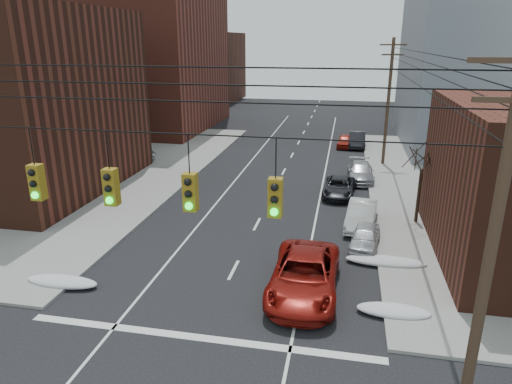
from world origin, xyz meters
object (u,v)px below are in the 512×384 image
at_px(parked_car_d, 361,172).
at_px(parked_car_e, 345,141).
at_px(parked_car_c, 339,187).
at_px(lot_car_a, 88,172).
at_px(lot_car_d, 63,167).
at_px(parked_car_b, 361,215).
at_px(parked_car_f, 357,140).
at_px(lot_car_b, 126,153).
at_px(lot_car_c, 13,191).
at_px(red_pickup, 304,275).
at_px(parked_car_a, 365,237).

bearing_deg(parked_car_d, parked_car_e, 95.00).
height_order(parked_car_c, lot_car_a, lot_car_a).
height_order(parked_car_d, lot_car_d, lot_car_d).
height_order(parked_car_b, parked_car_c, parked_car_b).
bearing_deg(parked_car_f, lot_car_d, -145.03).
bearing_deg(lot_car_b, parked_car_b, -122.83).
xyz_separation_m(lot_car_b, lot_car_c, (-2.80, -11.51, -0.12)).
bearing_deg(lot_car_c, lot_car_a, -1.63).
bearing_deg(parked_car_d, lot_car_a, -169.64).
xyz_separation_m(red_pickup, parked_car_e, (1.41, 30.13, -0.23)).
relative_size(parked_car_e, lot_car_a, 0.95).
height_order(parked_car_a, parked_car_c, parked_car_c).
xyz_separation_m(parked_car_b, parked_car_d, (0.14, 9.77, -0.04)).
relative_size(parked_car_c, lot_car_b, 0.85).
xyz_separation_m(parked_car_a, parked_car_e, (-1.38, 24.81, 0.02)).
relative_size(red_pickup, parked_car_d, 1.29).
bearing_deg(lot_car_c, lot_car_d, 26.14).
relative_size(parked_car_e, lot_car_c, 0.89).
height_order(parked_car_c, lot_car_d, lot_car_d).
relative_size(parked_car_a, parked_car_d, 0.76).
height_order(parked_car_a, lot_car_b, lot_car_b).
relative_size(parked_car_d, lot_car_a, 1.22).
height_order(parked_car_c, parked_car_f, parked_car_f).
relative_size(parked_car_f, lot_car_d, 1.23).
distance_m(parked_car_c, parked_car_e, 16.18).
bearing_deg(parked_car_f, parked_car_b, -88.80).
height_order(red_pickup, lot_car_b, red_pickup).
height_order(parked_car_b, lot_car_c, parked_car_b).
bearing_deg(parked_car_a, lot_car_b, 152.87).
height_order(lot_car_a, lot_car_d, lot_car_a).
bearing_deg(lot_car_d, parked_car_a, -113.65).
bearing_deg(lot_car_b, lot_car_c, 162.10).
xyz_separation_m(parked_car_e, lot_car_b, (-19.79, -10.32, 0.25)).
relative_size(parked_car_a, parked_car_f, 0.79).
relative_size(parked_car_f, lot_car_b, 0.87).
bearing_deg(parked_car_e, parked_car_d, -80.42).
bearing_deg(red_pickup, parked_car_c, 85.55).
bearing_deg(parked_car_b, lot_car_d, 172.24).
xyz_separation_m(parked_car_a, parked_car_d, (0.00, 12.80, 0.08)).
bearing_deg(parked_car_e, red_pickup, -89.65).
relative_size(red_pickup, lot_car_b, 1.17).
bearing_deg(red_pickup, lot_car_c, 159.04).
height_order(lot_car_c, lot_car_d, lot_car_d).
height_order(lot_car_b, lot_car_c, lot_car_b).
relative_size(lot_car_b, lot_car_d, 1.42).
distance_m(red_pickup, lot_car_d, 25.78).
bearing_deg(parked_car_f, parked_car_c, -93.87).
distance_m(parked_car_d, lot_car_b, 21.24).
xyz_separation_m(parked_car_b, lot_car_c, (-23.83, -0.04, 0.02)).
xyz_separation_m(parked_car_f, lot_car_c, (-23.86, -22.19, 0.00)).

